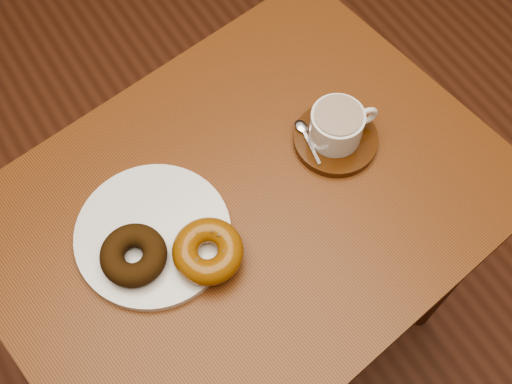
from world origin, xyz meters
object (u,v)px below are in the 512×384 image
donut_plate (153,234)px  cafe_table (247,234)px  saucer (336,139)px  coffee_cup (338,125)px

donut_plate → cafe_table: bearing=-11.0°
cafe_table → donut_plate: size_ratio=3.69×
cafe_table → saucer: saucer is taller
donut_plate → coffee_cup: 0.35m
coffee_cup → donut_plate: bearing=-167.9°
cafe_table → donut_plate: bearing=161.7°
saucer → coffee_cup: size_ratio=1.22×
coffee_cup → cafe_table: bearing=-160.3°
donut_plate → coffee_cup: bearing=-1.6°
cafe_table → saucer: bearing=-2.3°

